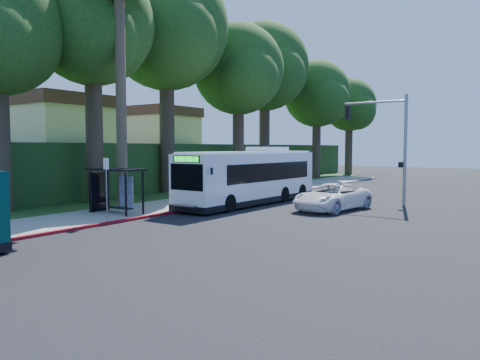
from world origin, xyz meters
The scene contains 16 objects.
ground centered at (0.00, 0.00, 0.00)m, with size 140.00×140.00×0.00m, color black.
sidewalk centered at (-7.30, 0.00, 0.06)m, with size 4.50×70.00×0.12m, color gray.
red_curb centered at (-5.00, -4.00, 0.07)m, with size 0.25×30.00×0.13m, color maroon.
grass_verge centered at (-13.00, 5.00, 0.03)m, with size 8.00×70.00×0.06m, color #234719.
bus_shelter centered at (-7.26, -2.86, 1.81)m, with size 3.20×1.51×2.55m.
stop_sign_pole centered at (-5.40, -5.00, 2.08)m, with size 0.35×0.06×3.17m.
traffic_signal_pole centered at (3.78, 10.00, 4.42)m, with size 4.10×0.30×7.00m.
hillside_backdrop centered at (-26.30, 15.10, 2.44)m, with size 24.00×60.00×8.80m.
tree_0 centered at (-12.40, -0.02, 11.20)m, with size 8.40×8.00×15.70m.
tree_1 centered at (-13.37, 7.98, 12.73)m, with size 10.50×10.00×18.26m.
tree_2 centered at (-11.89, 15.98, 10.48)m, with size 8.82×8.40×15.12m.
tree_3 centered at (-13.88, 23.98, 11.98)m, with size 10.08×9.60×17.28m.
tree_4 centered at (-11.40, 31.98, 9.73)m, with size 8.40×8.00×14.14m.
tree_5 centered at (-10.41, 39.99, 8.96)m, with size 7.35×7.00×12.86m.
white_bus centered at (-3.80, 5.57, 1.82)m, with size 2.92×12.56×3.73m.
pickup centered at (1.84, 5.64, 0.78)m, with size 2.60×5.63×1.56m, color white.
Camera 1 is at (12.72, -20.09, 3.69)m, focal length 35.00 mm.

